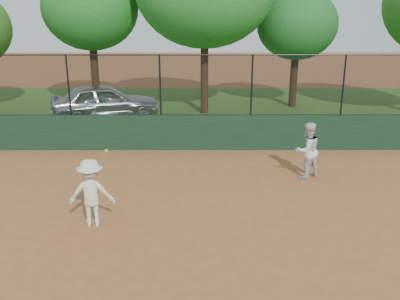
{
  "coord_description": "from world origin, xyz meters",
  "views": [
    {
      "loc": [
        0.78,
        -8.5,
        4.65
      ],
      "look_at": [
        0.8,
        2.2,
        1.2
      ],
      "focal_mm": 40.0,
      "sensor_mm": 36.0,
      "label": 1
    }
  ],
  "objects_px": {
    "parked_car": "(105,102)",
    "player_second": "(307,150)",
    "player_main": "(91,193)",
    "tree_1": "(90,9)",
    "tree_3": "(297,25)"
  },
  "relations": [
    {
      "from": "player_main",
      "to": "tree_1",
      "type": "bearing_deg",
      "value": 101.93
    },
    {
      "from": "parked_car",
      "to": "player_second",
      "type": "relative_size",
      "value": 2.84
    },
    {
      "from": "player_main",
      "to": "tree_3",
      "type": "height_order",
      "value": "tree_3"
    },
    {
      "from": "player_second",
      "to": "player_main",
      "type": "distance_m",
      "value": 6.13
    },
    {
      "from": "tree_3",
      "to": "player_second",
      "type": "bearing_deg",
      "value": -99.01
    },
    {
      "from": "tree_1",
      "to": "tree_3",
      "type": "height_order",
      "value": "tree_1"
    },
    {
      "from": "parked_car",
      "to": "tree_3",
      "type": "xyz_separation_m",
      "value": [
        8.57,
        2.67,
        3.07
      ]
    },
    {
      "from": "parked_car",
      "to": "tree_3",
      "type": "distance_m",
      "value": 9.48
    },
    {
      "from": "parked_car",
      "to": "player_main",
      "type": "relative_size",
      "value": 2.4
    },
    {
      "from": "parked_car",
      "to": "tree_1",
      "type": "bearing_deg",
      "value": 3.28
    },
    {
      "from": "player_main",
      "to": "parked_car",
      "type": "bearing_deg",
      "value": 99.69
    },
    {
      "from": "tree_1",
      "to": "tree_3",
      "type": "distance_m",
      "value": 9.47
    },
    {
      "from": "player_second",
      "to": "tree_1",
      "type": "height_order",
      "value": "tree_1"
    },
    {
      "from": "player_main",
      "to": "tree_1",
      "type": "height_order",
      "value": "tree_1"
    },
    {
      "from": "parked_car",
      "to": "player_second",
      "type": "xyz_separation_m",
      "value": [
        7.06,
        -6.83,
        0.03
      ]
    }
  ]
}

